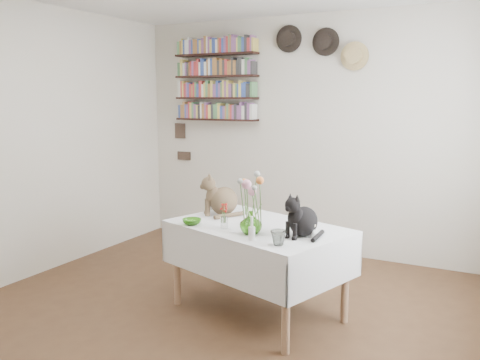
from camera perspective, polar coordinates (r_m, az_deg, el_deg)
The scene contains 14 objects.
room at distance 3.41m, azimuth -5.02°, elevation 2.49°, with size 4.08×4.58×2.58m.
dining_table at distance 3.89m, azimuth 2.01°, elevation -7.58°, with size 1.49×1.19×0.69m.
tabby_cat at distance 4.18m, azimuth -1.81°, elevation -1.51°, with size 0.23×0.30×0.35m, color olive, non-canonical shape.
black_cat at distance 3.56m, azimuth 7.17°, elevation -3.76°, with size 0.21×0.27×0.32m, color black, non-canonical shape.
flower_vase at distance 3.59m, azimuth 1.23°, elevation -4.80°, with size 0.16×0.16×0.17m, color #75C840.
green_bowl at distance 3.88m, azimuth -5.44°, elevation -4.69°, with size 0.14×0.14×0.04m, color #75C840.
drinking_glass at distance 3.35m, azimuth 4.34°, elevation -6.49°, with size 0.11×0.11×0.10m, color white.
candlestick at distance 3.45m, azimuth 1.34°, elevation -5.88°, with size 0.05×0.05×0.17m.
berry_jar at distance 3.74m, azimuth -1.79°, elevation -4.00°, with size 0.05×0.05×0.22m.
porcelain_figurine at distance 3.55m, azimuth 8.26°, elevation -5.72°, with size 0.05×0.05×0.10m.
flower_bouquet at distance 3.55m, azimuth 1.32°, elevation -0.75°, with size 0.17×0.13×0.39m.
bookshelf_unit at distance 5.81m, azimuth -2.68°, elevation 11.17°, with size 1.00×0.16×0.91m.
wall_hats at distance 5.34m, azimuth 9.16°, elevation 14.71°, with size 0.98×0.09×0.48m.
wall_art_plaques at distance 6.17m, azimuth -6.55°, elevation 4.35°, with size 0.21×0.02×0.44m.
Camera 1 is at (1.83, -2.85, 1.65)m, focal length 38.00 mm.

